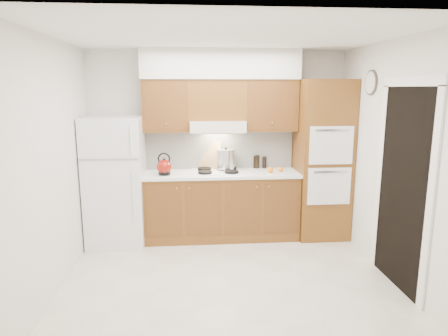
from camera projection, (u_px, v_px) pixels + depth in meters
name	position (u px, v px, depth m)	size (l,w,h in m)	color
floor	(228.00, 275.00, 4.53)	(3.60, 3.60, 0.00)	beige
ceiling	(228.00, 36.00, 4.02)	(3.60, 3.60, 0.00)	white
wall_back	(218.00, 144.00, 5.75)	(3.60, 0.02, 2.60)	silver
wall_left	(55.00, 165.00, 4.13)	(0.02, 3.00, 2.60)	silver
wall_right	(389.00, 160.00, 4.43)	(0.02, 3.00, 2.60)	silver
fridge	(116.00, 181.00, 5.36)	(0.75, 0.72, 1.72)	white
base_cabinets	(221.00, 206.00, 5.62)	(2.11, 0.60, 0.90)	brown
countertop	(221.00, 174.00, 5.52)	(2.13, 0.62, 0.04)	white
backsplash	(220.00, 149.00, 5.75)	(2.11, 0.03, 0.56)	white
oven_cabinet	(322.00, 160.00, 5.59)	(0.70, 0.65, 2.20)	brown
upper_cab_left	(166.00, 106.00, 5.42)	(0.63, 0.33, 0.70)	brown
upper_cab_right	(270.00, 105.00, 5.54)	(0.73, 0.33, 0.70)	brown
range_hood	(217.00, 126.00, 5.47)	(0.75, 0.45, 0.15)	silver
upper_cab_over_hood	(217.00, 100.00, 5.46)	(0.75, 0.33, 0.55)	brown
soffit	(221.00, 64.00, 5.36)	(2.13, 0.36, 0.40)	silver
cooktop	(218.00, 172.00, 5.53)	(0.74, 0.50, 0.01)	white
doorway	(402.00, 190.00, 4.14)	(0.02, 0.90, 2.10)	black
wall_clock	(371.00, 83.00, 4.80)	(0.30, 0.30, 0.02)	#3F3833
kettle	(164.00, 167.00, 5.33)	(0.20, 0.20, 0.20)	maroon
cutting_board	(210.00, 155.00, 5.72)	(0.31, 0.02, 0.41)	tan
stock_pot	(226.00, 159.00, 5.61)	(0.25, 0.25, 0.26)	silver
condiment_a	(255.00, 162.00, 5.79)	(0.05, 0.05, 0.18)	black
condiment_b	(257.00, 162.00, 5.80)	(0.06, 0.06, 0.19)	black
condiment_c	(264.00, 162.00, 5.81)	(0.06, 0.06, 0.17)	black
orange_near	(280.00, 169.00, 5.55)	(0.07, 0.07, 0.07)	#FF620D
orange_far	(270.00, 170.00, 5.48)	(0.08, 0.08, 0.08)	orange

